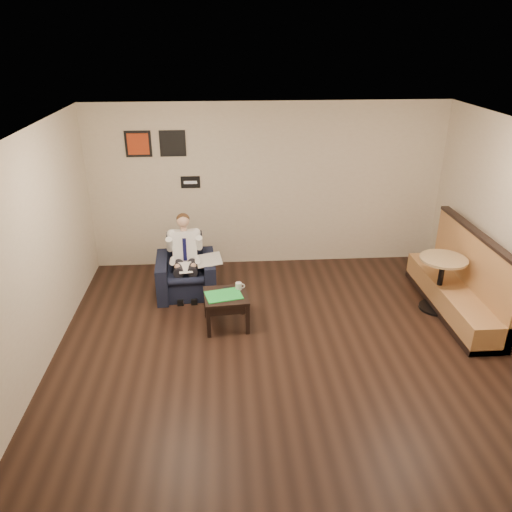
{
  "coord_description": "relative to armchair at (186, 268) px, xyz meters",
  "views": [
    {
      "loc": [
        -0.77,
        -5.17,
        3.81
      ],
      "look_at": [
        -0.32,
        1.2,
        0.92
      ],
      "focal_mm": 35.0,
      "sensor_mm": 36.0,
      "label": 1
    }
  ],
  "objects": [
    {
      "name": "banquette",
      "position": [
        3.97,
        -0.83,
        0.17
      ],
      "size": [
        0.56,
        2.36,
        1.21
      ],
      "primitive_type": "cube",
      "color": "#AB7642",
      "rests_on": "ground"
    },
    {
      "name": "ground",
      "position": [
        1.38,
        -1.91,
        -0.44
      ],
      "size": [
        6.0,
        6.0,
        0.0
      ],
      "primitive_type": "plane",
      "color": "black",
      "rests_on": "ground"
    },
    {
      "name": "wall_front",
      "position": [
        1.38,
        -4.91,
        0.96
      ],
      "size": [
        6.0,
        0.02,
        2.8
      ],
      "primitive_type": "cube",
      "color": "beige",
      "rests_on": "ground"
    },
    {
      "name": "ceiling",
      "position": [
        1.38,
        -1.91,
        2.36
      ],
      "size": [
        6.0,
        6.0,
        0.02
      ],
      "primitive_type": "cube",
      "color": "white",
      "rests_on": "wall_back"
    },
    {
      "name": "lap_papers",
      "position": [
        0.01,
        -0.21,
        0.1
      ],
      "size": [
        0.23,
        0.31,
        0.01
      ],
      "primitive_type": "cube",
      "rotation": [
        0.0,
        0.0,
        0.13
      ],
      "color": "white",
      "rests_on": "seated_man"
    },
    {
      "name": "side_table",
      "position": [
        0.61,
        -1.01,
        -0.19
      ],
      "size": [
        0.64,
        0.64,
        0.49
      ],
      "primitive_type": "cube",
      "rotation": [
        0.0,
        0.0,
        0.09
      ],
      "color": "black",
      "rests_on": "ground"
    },
    {
      "name": "wall_left",
      "position": [
        -1.62,
        -1.91,
        0.96
      ],
      "size": [
        0.02,
        6.0,
        2.8
      ],
      "primitive_type": "cube",
      "color": "beige",
      "rests_on": "ground"
    },
    {
      "name": "art_print_left",
      "position": [
        -0.72,
        1.08,
        1.71
      ],
      "size": [
        0.42,
        0.03,
        0.42
      ],
      "primitive_type": "cube",
      "color": "#AF3615",
      "rests_on": "wall_back"
    },
    {
      "name": "coffee_mug",
      "position": [
        0.79,
        -0.87,
        0.1
      ],
      "size": [
        0.1,
        0.1,
        0.1
      ],
      "primitive_type": "cylinder",
      "rotation": [
        0.0,
        0.0,
        0.09
      ],
      "color": "white",
      "rests_on": "side_table"
    },
    {
      "name": "armchair",
      "position": [
        0.0,
        0.0,
        0.0
      ],
      "size": [
        0.95,
        0.95,
        0.87
      ],
      "primitive_type": "cube",
      "rotation": [
        0.0,
        0.0,
        0.06
      ],
      "color": "black",
      "rests_on": "ground"
    },
    {
      "name": "green_folder",
      "position": [
        0.58,
        -1.04,
        0.06
      ],
      "size": [
        0.55,
        0.45,
        0.01
      ],
      "primitive_type": "cube",
      "rotation": [
        0.0,
        0.0,
        0.22
      ],
      "color": "green",
      "rests_on": "side_table"
    },
    {
      "name": "wall_back",
      "position": [
        1.38,
        1.09,
        0.96
      ],
      "size": [
        6.0,
        0.02,
        2.8
      ],
      "primitive_type": "cube",
      "color": "beige",
      "rests_on": "ground"
    },
    {
      "name": "cafe_table",
      "position": [
        3.75,
        -0.78,
        -0.02
      ],
      "size": [
        0.76,
        0.76,
        0.84
      ],
      "primitive_type": "cylinder",
      "rotation": [
        0.0,
        0.0,
        0.14
      ],
      "color": "tan",
      "rests_on": "ground"
    },
    {
      "name": "seating_sign",
      "position": [
        0.08,
        1.08,
        1.06
      ],
      "size": [
        0.32,
        0.02,
        0.2
      ],
      "primitive_type": "cube",
      "color": "black",
      "rests_on": "wall_back"
    },
    {
      "name": "smartphone",
      "position": [
        0.65,
        -0.84,
        0.06
      ],
      "size": [
        0.16,
        0.09,
        0.01
      ],
      "primitive_type": "cube",
      "rotation": [
        0.0,
        0.0,
        -0.09
      ],
      "color": "black",
      "rests_on": "side_table"
    },
    {
      "name": "seated_man",
      "position": [
        0.01,
        -0.11,
        0.16
      ],
      "size": [
        0.62,
        0.89,
        1.19
      ],
      "primitive_type": null,
      "rotation": [
        0.0,
        0.0,
        0.06
      ],
      "color": "white",
      "rests_on": "armchair"
    },
    {
      "name": "newspaper",
      "position": [
        0.37,
        -0.07,
        0.16
      ],
      "size": [
        0.43,
        0.51,
        0.01
      ],
      "primitive_type": "cube",
      "rotation": [
        0.0,
        0.0,
        0.12
      ],
      "color": "silver",
      "rests_on": "armchair"
    },
    {
      "name": "art_print_right",
      "position": [
        -0.17,
        1.08,
        1.71
      ],
      "size": [
        0.42,
        0.03,
        0.42
      ],
      "primitive_type": "cube",
      "color": "black",
      "rests_on": "wall_back"
    }
  ]
}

